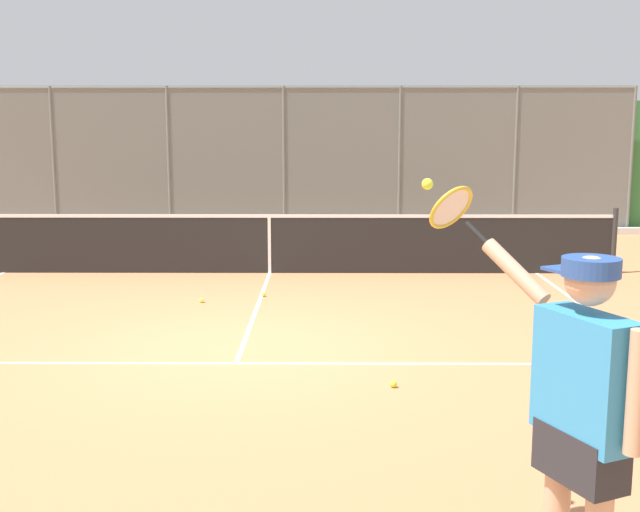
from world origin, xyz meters
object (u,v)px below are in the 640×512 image
Objects in this scene: tennis_player at (580,407)px; tennis_ball_near_net at (264,294)px; tennis_ball_by_sideline at (202,300)px; tennis_ball_mid_court at (393,384)px.

tennis_ball_near_net is at bearing -8.38° from tennis_player.
tennis_ball_by_sideline is (0.81, 0.38, 0.00)m from tennis_ball_near_net.
tennis_player is 32.04× the size of tennis_ball_mid_court.
tennis_ball_mid_court is at bearing -14.71° from tennis_player.
tennis_ball_by_sideline is at bearing -56.52° from tennis_ball_mid_court.
tennis_ball_near_net is 1.00× the size of tennis_ball_by_sideline.
tennis_ball_by_sideline is at bearing 25.26° from tennis_ball_near_net.
tennis_ball_by_sideline is (2.32, -3.51, 0.00)m from tennis_ball_mid_court.
tennis_player reaches higher than tennis_ball_by_sideline.
tennis_ball_mid_court is 1.00× the size of tennis_ball_by_sideline.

